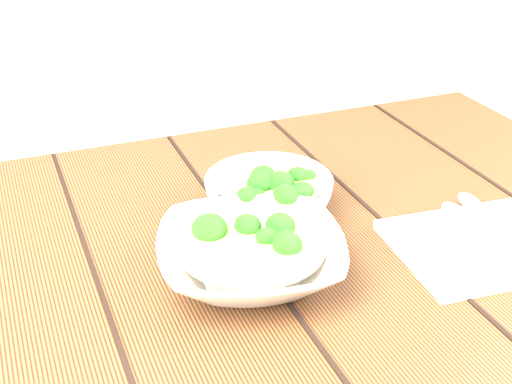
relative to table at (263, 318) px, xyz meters
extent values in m
cube|color=#3B2410|center=(0.00, 0.00, 0.10)|extent=(1.20, 0.80, 0.04)
cube|color=#3B2410|center=(0.54, 0.34, -0.28)|extent=(0.07, 0.07, 0.71)
imported|color=silver|center=(-0.04, -0.06, 0.15)|extent=(0.28, 0.28, 0.06)
cylinder|color=olive|center=(-0.04, -0.06, 0.17)|extent=(0.18, 0.18, 0.00)
ellipsoid|color=#1E7219|center=(-0.02, -0.05, 0.17)|extent=(0.04, 0.03, 0.03)
ellipsoid|color=#1E7219|center=(-0.04, -0.02, 0.17)|extent=(0.04, 0.03, 0.03)
ellipsoid|color=#1E7219|center=(-0.09, -0.04, 0.17)|extent=(0.04, 0.03, 0.03)
ellipsoid|color=#1E7219|center=(-0.06, -0.08, 0.17)|extent=(0.04, 0.03, 0.03)
ellipsoid|color=#1E7219|center=(-0.02, -0.10, 0.17)|extent=(0.04, 0.03, 0.03)
imported|color=silver|center=(0.04, 0.08, 0.15)|extent=(0.23, 0.23, 0.06)
cylinder|color=olive|center=(0.04, 0.08, 0.17)|extent=(0.14, 0.14, 0.00)
ellipsoid|color=#1E7219|center=(0.06, 0.08, 0.17)|extent=(0.03, 0.03, 0.03)
ellipsoid|color=#1E7219|center=(0.05, 0.10, 0.17)|extent=(0.03, 0.03, 0.03)
ellipsoid|color=#1E7219|center=(0.02, 0.11, 0.17)|extent=(0.03, 0.03, 0.03)
ellipsoid|color=#1E7219|center=(0.02, 0.08, 0.17)|extent=(0.03, 0.03, 0.03)
ellipsoid|color=#1E7219|center=(0.01, 0.05, 0.17)|extent=(0.03, 0.03, 0.03)
ellipsoid|color=#1E7219|center=(0.04, 0.03, 0.17)|extent=(0.03, 0.03, 0.03)
ellipsoid|color=#1E7219|center=(0.06, 0.06, 0.17)|extent=(0.03, 0.03, 0.03)
torus|color=black|center=(0.02, 0.08, 0.13)|extent=(0.15, 0.15, 0.03)
cube|color=beige|center=(0.26, -0.12, 0.13)|extent=(0.24, 0.20, 0.01)
cylinder|color=#A29D8F|center=(0.25, -0.12, 0.14)|extent=(0.05, 0.14, 0.01)
ellipsoid|color=#A29D8F|center=(0.27, -0.04, 0.14)|extent=(0.04, 0.06, 0.01)
cylinder|color=#A29D8F|center=(0.29, -0.11, 0.14)|extent=(0.04, 0.14, 0.01)
ellipsoid|color=#A29D8F|center=(0.31, -0.02, 0.14)|extent=(0.04, 0.06, 0.01)
camera|label=1|loc=(-0.30, -0.74, 0.62)|focal=50.00mm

